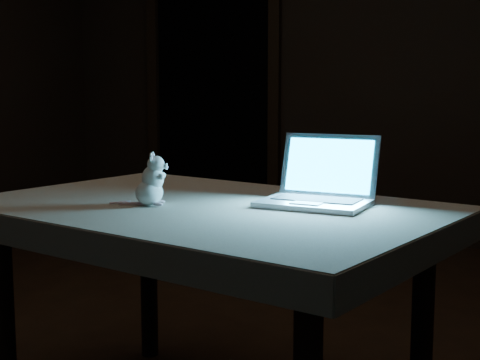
% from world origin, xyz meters
% --- Properties ---
extents(back_wall, '(4.50, 0.04, 2.60)m').
position_xyz_m(back_wall, '(0.00, 2.50, 1.30)').
color(back_wall, black).
rests_on(back_wall, ground).
extents(doorway, '(1.06, 0.36, 2.13)m').
position_xyz_m(doorway, '(-1.10, 2.50, 1.06)').
color(doorway, black).
rests_on(doorway, back_wall).
extents(table, '(1.40, 1.05, 0.67)m').
position_xyz_m(table, '(0.29, -0.28, 0.34)').
color(table, black).
rests_on(table, floor).
extents(tablecloth, '(1.46, 1.08, 0.08)m').
position_xyz_m(tablecloth, '(0.21, -0.26, 0.64)').
color(tablecloth, beige).
rests_on(tablecloth, table).
extents(laptop, '(0.30, 0.27, 0.20)m').
position_xyz_m(laptop, '(0.59, -0.18, 0.78)').
color(laptop, '#BAB9BE').
rests_on(laptop, tablecloth).
extents(plush_mouse, '(0.14, 0.14, 0.15)m').
position_xyz_m(plush_mouse, '(0.16, -0.37, 0.75)').
color(plush_mouse, white).
rests_on(plush_mouse, tablecloth).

